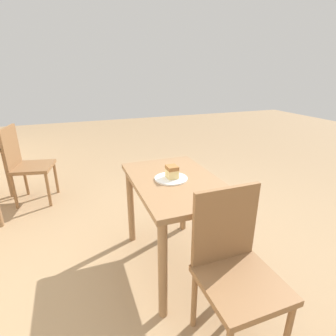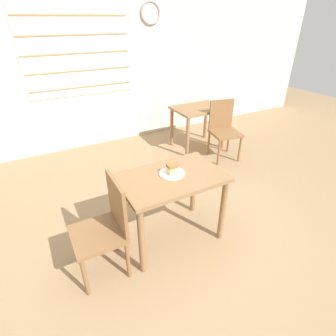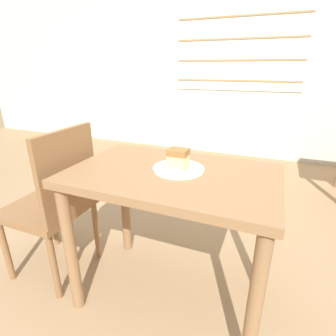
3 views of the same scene
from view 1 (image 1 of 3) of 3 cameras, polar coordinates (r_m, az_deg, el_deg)
name	(u,v)px [view 1 (image 1 of 3)]	position (r m, az deg, el deg)	size (l,w,h in m)	color
ground_plane	(197,254)	(2.47, 6.39, -18.19)	(14.00, 14.00, 0.00)	#997A56
dining_table_near	(176,195)	(2.03, 1.71, -5.98)	(0.99, 0.63, 0.77)	olive
chair_near_window	(235,266)	(1.62, 14.31, -19.88)	(0.44, 0.44, 0.94)	brown
chair_far_corner	(25,162)	(3.56, -28.63, 1.10)	(0.51, 0.51, 0.94)	brown
plate	(171,179)	(1.98, 0.69, -2.32)	(0.25, 0.25, 0.01)	white
cake_slice	(172,172)	(1.96, 0.88, -0.83)	(0.09, 0.08, 0.10)	#E0C67F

